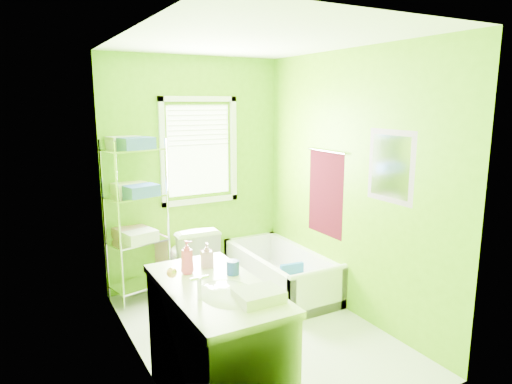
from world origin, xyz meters
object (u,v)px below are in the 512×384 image
toilet (190,259)px  wire_shelf_unit (136,202)px  vanity (217,345)px  bathtub (282,278)px

toilet → wire_shelf_unit: (-0.51, 0.18, 0.67)m
toilet → vanity: 1.98m
vanity → bathtub: bearing=45.6°
bathtub → wire_shelf_unit: 1.81m
bathtub → toilet: bearing=155.8°
toilet → vanity: size_ratio=0.67×
toilet → vanity: bearing=78.7°
bathtub → wire_shelf_unit: (-1.44, 0.59, 0.92)m
bathtub → wire_shelf_unit: wire_shelf_unit is taller
vanity → wire_shelf_unit: (0.02, 2.08, 0.59)m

